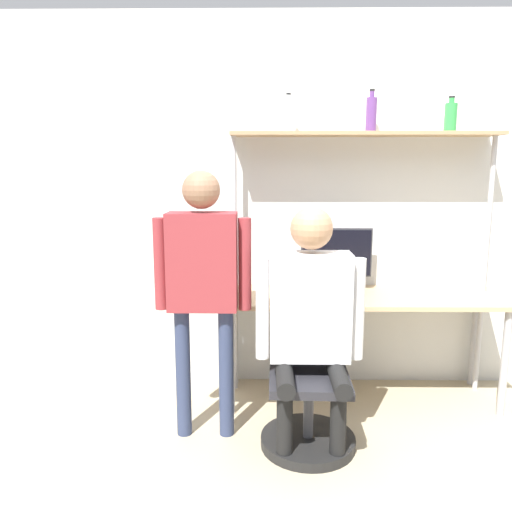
{
  "coord_description": "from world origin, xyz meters",
  "views": [
    {
      "loc": [
        -0.69,
        -3.03,
        1.64
      ],
      "look_at": [
        -0.73,
        -0.11,
        1.11
      ],
      "focal_mm": 35.0,
      "sensor_mm": 36.0,
      "label": 1
    }
  ],
  "objects_px": {
    "office_chair": "(308,400)",
    "person_seated": "(310,310)",
    "person_standing": "(203,272)",
    "bottle_green": "(451,117)",
    "bottle_clear": "(288,116)",
    "bottle_purple": "(371,114)",
    "cell_phone": "(357,300)",
    "laptop": "(311,290)",
    "monitor": "(336,256)"
  },
  "relations": [
    {
      "from": "laptop",
      "to": "cell_phone",
      "type": "height_order",
      "value": "laptop"
    },
    {
      "from": "laptop",
      "to": "bottle_clear",
      "type": "relative_size",
      "value": 1.38
    },
    {
      "from": "laptop",
      "to": "bottle_purple",
      "type": "height_order",
      "value": "bottle_purple"
    },
    {
      "from": "office_chair",
      "to": "bottle_purple",
      "type": "bearing_deg",
      "value": 57.98
    },
    {
      "from": "person_standing",
      "to": "monitor",
      "type": "bearing_deg",
      "value": 36.68
    },
    {
      "from": "office_chair",
      "to": "bottle_clear",
      "type": "xyz_separation_m",
      "value": [
        -0.1,
        0.74,
        1.7
      ]
    },
    {
      "from": "cell_phone",
      "to": "person_seated",
      "type": "height_order",
      "value": "person_seated"
    },
    {
      "from": "person_seated",
      "to": "bottle_purple",
      "type": "height_order",
      "value": "bottle_purple"
    },
    {
      "from": "laptop",
      "to": "bottle_clear",
      "type": "distance_m",
      "value": 1.19
    },
    {
      "from": "bottle_green",
      "to": "person_standing",
      "type": "bearing_deg",
      "value": -158.12
    },
    {
      "from": "cell_phone",
      "to": "office_chair",
      "type": "relative_size",
      "value": 0.17
    },
    {
      "from": "person_standing",
      "to": "bottle_green",
      "type": "relative_size",
      "value": 6.86
    },
    {
      "from": "bottle_green",
      "to": "office_chair",
      "type": "bearing_deg",
      "value": -143.54
    },
    {
      "from": "office_chair",
      "to": "bottle_purple",
      "type": "xyz_separation_m",
      "value": [
        0.46,
        0.74,
        1.71
      ]
    },
    {
      "from": "person_standing",
      "to": "bottle_clear",
      "type": "bearing_deg",
      "value": 51.26
    },
    {
      "from": "office_chair",
      "to": "bottle_clear",
      "type": "bearing_deg",
      "value": 97.84
    },
    {
      "from": "office_chair",
      "to": "bottle_purple",
      "type": "distance_m",
      "value": 1.92
    },
    {
      "from": "monitor",
      "to": "office_chair",
      "type": "xyz_separation_m",
      "value": [
        -0.25,
        -0.74,
        -0.74
      ]
    },
    {
      "from": "monitor",
      "to": "person_seated",
      "type": "relative_size",
      "value": 0.36
    },
    {
      "from": "monitor",
      "to": "laptop",
      "type": "xyz_separation_m",
      "value": [
        -0.2,
        -0.26,
        -0.19
      ]
    },
    {
      "from": "person_standing",
      "to": "laptop",
      "type": "bearing_deg",
      "value": 30.18
    },
    {
      "from": "laptop",
      "to": "cell_phone",
      "type": "distance_m",
      "value": 0.31
    },
    {
      "from": "office_chair",
      "to": "person_standing",
      "type": "xyz_separation_m",
      "value": [
        -0.62,
        0.09,
        0.75
      ]
    },
    {
      "from": "office_chair",
      "to": "bottle_clear",
      "type": "relative_size",
      "value": 3.49
    },
    {
      "from": "bottle_green",
      "to": "person_seated",
      "type": "bearing_deg",
      "value": -142.08
    },
    {
      "from": "monitor",
      "to": "bottle_green",
      "type": "bearing_deg",
      "value": -0.16
    },
    {
      "from": "monitor",
      "to": "laptop",
      "type": "distance_m",
      "value": 0.38
    },
    {
      "from": "monitor",
      "to": "bottle_green",
      "type": "height_order",
      "value": "bottle_green"
    },
    {
      "from": "bottle_green",
      "to": "laptop",
      "type": "bearing_deg",
      "value": -164.76
    },
    {
      "from": "cell_phone",
      "to": "person_standing",
      "type": "distance_m",
      "value": 1.08
    },
    {
      "from": "office_chair",
      "to": "bottle_clear",
      "type": "height_order",
      "value": "bottle_clear"
    },
    {
      "from": "office_chair",
      "to": "bottle_green",
      "type": "bearing_deg",
      "value": 36.46
    },
    {
      "from": "person_standing",
      "to": "bottle_green",
      "type": "distance_m",
      "value": 1.98
    },
    {
      "from": "bottle_purple",
      "to": "bottle_clear",
      "type": "distance_m",
      "value": 0.56
    },
    {
      "from": "person_seated",
      "to": "office_chair",
      "type": "bearing_deg",
      "value": 88.56
    },
    {
      "from": "monitor",
      "to": "person_standing",
      "type": "relative_size",
      "value": 0.31
    },
    {
      "from": "person_standing",
      "to": "bottle_purple",
      "type": "relative_size",
      "value": 5.72
    },
    {
      "from": "monitor",
      "to": "person_seated",
      "type": "xyz_separation_m",
      "value": [
        -0.25,
        -0.78,
        -0.17
      ]
    },
    {
      "from": "office_chair",
      "to": "person_seated",
      "type": "xyz_separation_m",
      "value": [
        -0.0,
        -0.04,
        0.56
      ]
    },
    {
      "from": "person_seated",
      "to": "person_standing",
      "type": "bearing_deg",
      "value": 168.51
    },
    {
      "from": "office_chair",
      "to": "bottle_purple",
      "type": "height_order",
      "value": "bottle_purple"
    },
    {
      "from": "person_seated",
      "to": "bottle_green",
      "type": "relative_size",
      "value": 6.02
    },
    {
      "from": "person_seated",
      "to": "cell_phone",
      "type": "bearing_deg",
      "value": 53.79
    },
    {
      "from": "cell_phone",
      "to": "bottle_purple",
      "type": "xyz_separation_m",
      "value": [
        0.1,
        0.29,
        1.22
      ]
    },
    {
      "from": "laptop",
      "to": "person_standing",
      "type": "distance_m",
      "value": 0.81
    },
    {
      "from": "monitor",
      "to": "bottle_clear",
      "type": "height_order",
      "value": "bottle_clear"
    },
    {
      "from": "bottle_purple",
      "to": "person_standing",
      "type": "bearing_deg",
      "value": -149.02
    },
    {
      "from": "bottle_purple",
      "to": "bottle_clear",
      "type": "relative_size",
      "value": 1.1
    },
    {
      "from": "cell_phone",
      "to": "bottle_clear",
      "type": "bearing_deg",
      "value": 147.8
    },
    {
      "from": "laptop",
      "to": "person_seated",
      "type": "relative_size",
      "value": 0.25
    }
  ]
}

